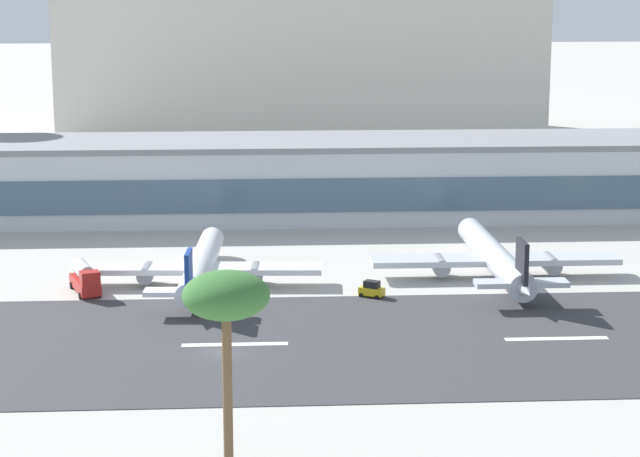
% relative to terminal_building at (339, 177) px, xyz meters
% --- Properties ---
extents(ground_plane, '(1400.00, 1400.00, 0.00)m').
position_rel_terminal_building_xyz_m(ground_plane, '(-19.12, -79.07, -6.74)').
color(ground_plane, '#B2AFA8').
extents(runway_strip, '(800.00, 40.45, 0.08)m').
position_rel_terminal_building_xyz_m(runway_strip, '(-19.12, -76.13, -6.70)').
color(runway_strip, '#38383A').
rests_on(runway_strip, ground_plane).
extents(runway_centreline_dash_4, '(12.00, 1.20, 0.01)m').
position_rel_terminal_building_xyz_m(runway_centreline_dash_4, '(-17.67, -76.13, -6.66)').
color(runway_centreline_dash_4, white).
rests_on(runway_centreline_dash_4, runway_strip).
extents(runway_centreline_dash_5, '(12.00, 1.20, 0.01)m').
position_rel_terminal_building_xyz_m(runway_centreline_dash_5, '(19.15, -76.13, -6.66)').
color(runway_centreline_dash_5, white).
rests_on(runway_centreline_dash_5, runway_strip).
extents(terminal_building, '(180.65, 24.28, 13.47)m').
position_rel_terminal_building_xyz_m(terminal_building, '(0.00, 0.00, 0.00)').
color(terminal_building, silver).
rests_on(terminal_building, ground_plane).
extents(distant_hotel_block, '(129.10, 33.36, 49.37)m').
position_rel_terminal_building_xyz_m(distant_hotel_block, '(-1.23, 119.67, 17.95)').
color(distant_hotel_block, beige).
rests_on(distant_hotel_block, ground_plane).
extents(airliner_navy_tail_gate_0, '(32.75, 38.86, 8.11)m').
position_rel_terminal_building_xyz_m(airliner_navy_tail_gate_0, '(-22.51, -49.48, -4.16)').
color(airliner_navy_tail_gate_0, white).
rests_on(airliner_navy_tail_gate_0, ground_plane).
extents(airliner_black_tail_gate_1, '(34.46, 41.40, 8.64)m').
position_rel_terminal_building_xyz_m(airliner_black_tail_gate_1, '(18.07, -47.37, -3.99)').
color(airliner_black_tail_gate_1, silver).
rests_on(airliner_black_tail_gate_1, ground_plane).
extents(service_baggage_tug_0, '(3.57, 3.08, 2.20)m').
position_rel_terminal_building_xyz_m(service_baggage_tug_0, '(-0.09, -56.34, -5.69)').
color(service_baggage_tug_0, gold).
rests_on(service_baggage_tug_0, ground_plane).
extents(service_fuel_truck_1, '(5.24, 8.88, 3.95)m').
position_rel_terminal_building_xyz_m(service_fuel_truck_1, '(-37.55, -51.91, -4.71)').
color(service_fuel_truck_1, '#B2231E').
rests_on(service_fuel_truck_1, ground_plane).
extents(palm_tree_1, '(7.00, 7.00, 17.73)m').
position_rel_terminal_building_xyz_m(palm_tree_1, '(-17.77, -113.68, 8.67)').
color(palm_tree_1, brown).
rests_on(palm_tree_1, ground_plane).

